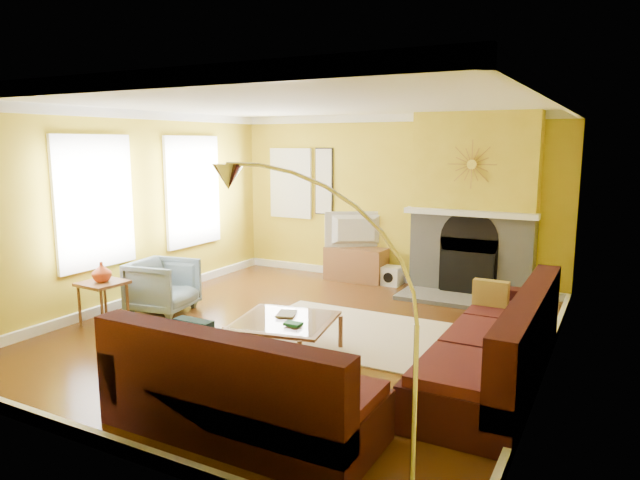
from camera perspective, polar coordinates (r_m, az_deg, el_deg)
The scene contains 27 objects.
floor at distance 6.95m, azimuth -1.98°, elevation -9.33°, with size 5.50×6.00×0.02m, color #5E3413.
ceiling at distance 6.58m, azimuth -2.12°, elevation 13.66°, with size 5.50×6.00×0.02m, color white.
wall_back at distance 9.33m, azimuth 7.32°, elevation 4.07°, with size 5.50×0.02×2.70m, color gold.
wall_front at distance 4.34m, azimuth -22.50°, elevation -3.09°, with size 5.50×0.02×2.70m, color gold.
wall_left at distance 8.36m, azimuth -18.66°, elevation 2.98°, with size 0.02×6.00×2.70m, color gold.
wall_right at distance 5.77m, azimuth 22.37°, elevation -0.06°, with size 0.02×6.00×2.70m, color gold.
baseboard at distance 6.92m, azimuth -1.98°, elevation -8.79°, with size 5.50×6.00×0.12m, color white, non-canonical shape.
crown_molding at distance 6.58m, azimuth -2.12°, elevation 13.05°, with size 5.50×6.00×0.12m, color white, non-canonical shape.
window_left_near at distance 9.25m, azimuth -12.66°, elevation 4.79°, with size 0.06×1.22×1.72m, color white.
window_left_far at distance 7.91m, azimuth -21.67°, elevation 3.55°, with size 0.06×1.22×1.72m, color white.
window_back at distance 10.11m, azimuth -2.92°, elevation 5.70°, with size 0.82×0.06×1.22m, color white.
wall_art at distance 9.79m, azimuth 0.38°, elevation 5.87°, with size 0.34×0.04×1.14m, color white.
fireplace at distance 8.74m, azimuth 15.12°, elevation 3.43°, with size 1.80×0.40×2.70m, color gray, non-canonical shape.
mantel at distance 8.52m, azimuth 14.72°, elevation 2.61°, with size 1.92×0.22×0.08m, color white.
hearth at distance 8.46m, azimuth 13.86°, elevation -5.84°, with size 1.80×0.70×0.06m, color gray.
sunburst at distance 8.48m, azimuth 14.94°, elevation 7.32°, with size 0.70×0.04×0.70m, color olive, non-canonical shape.
rug at distance 6.95m, azimuth 2.93°, elevation -9.17°, with size 2.40×1.80×0.02m, color beige.
sectional_sofa at distance 5.58m, azimuth 4.66°, elevation -9.21°, with size 3.06×3.75×0.90m, color black, non-canonical shape.
coffee_table at distance 6.22m, azimuth -3.57°, elevation -9.63°, with size 1.00×1.00×0.40m, color white, non-canonical shape.
media_console at distance 9.45m, azimuth 3.62°, elevation -2.41°, with size 1.00×0.45×0.55m, color brown.
tv at distance 9.35m, azimuth 3.66°, elevation 1.01°, with size 1.02×0.13×0.59m, color black.
subwoofer at distance 9.22m, azimuth 7.18°, elevation -3.56°, with size 0.30×0.30×0.30m, color white.
armchair at distance 7.97m, azimuth -15.43°, elevation -4.45°, with size 0.76×0.78×0.71m, color gray.
side_table at distance 7.66m, azimuth -20.82°, elevation -5.92°, with size 0.50×0.50×0.55m, color brown, non-canonical shape.
vase at distance 7.57m, azimuth -21.00°, elevation -3.00°, with size 0.24×0.24×0.25m, color #C5431D.
book at distance 6.31m, azimuth -4.27°, elevation -7.34°, with size 0.20×0.27×0.03m, color white.
arc_lamp at distance 3.46m, azimuth 0.35°, elevation -10.52°, with size 1.35×0.36×2.12m, color silver, non-canonical shape.
Camera 1 is at (3.31, -5.67, 2.26)m, focal length 32.00 mm.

